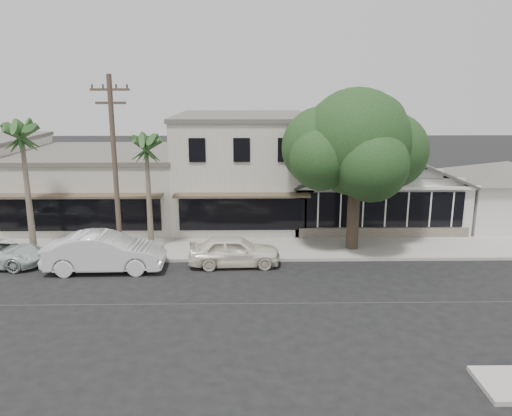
{
  "coord_description": "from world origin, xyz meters",
  "views": [
    {
      "loc": [
        -2.67,
        -18.42,
        8.44
      ],
      "look_at": [
        -2.26,
        6.0,
        2.47
      ],
      "focal_mm": 35.0,
      "sensor_mm": 36.0,
      "label": 1
    }
  ],
  "objects_px": {
    "utility_pole": "(115,165)",
    "car_1": "(105,252)",
    "shade_tree": "(354,145)",
    "car_0": "(234,251)"
  },
  "relations": [
    {
      "from": "car_1",
      "to": "car_0",
      "type": "bearing_deg",
      "value": -86.39
    },
    {
      "from": "utility_pole",
      "to": "shade_tree",
      "type": "distance_m",
      "value": 11.87
    },
    {
      "from": "car_0",
      "to": "car_1",
      "type": "distance_m",
      "value": 6.07
    },
    {
      "from": "utility_pole",
      "to": "shade_tree",
      "type": "height_order",
      "value": "utility_pole"
    },
    {
      "from": "utility_pole",
      "to": "car_1",
      "type": "distance_m",
      "value": 4.13
    },
    {
      "from": "utility_pole",
      "to": "car_1",
      "type": "relative_size",
      "value": 1.64
    },
    {
      "from": "utility_pole",
      "to": "car_0",
      "type": "bearing_deg",
      "value": -7.92
    },
    {
      "from": "utility_pole",
      "to": "car_1",
      "type": "height_order",
      "value": "utility_pole"
    },
    {
      "from": "car_0",
      "to": "shade_tree",
      "type": "distance_m",
      "value": 8.1
    },
    {
      "from": "shade_tree",
      "to": "car_0",
      "type": "bearing_deg",
      "value": -158.61
    }
  ]
}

